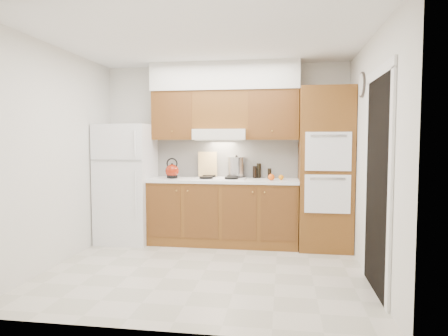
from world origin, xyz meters
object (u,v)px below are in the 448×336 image
Objects in this scene: fridge at (127,183)px; stock_pot at (237,167)px; kettle at (172,171)px; oven_cabinet at (325,169)px.

stock_pot is at bearing 9.26° from fridge.
kettle is at bearing -165.32° from stock_pot.
fridge is 0.78× the size of oven_cabinet.
kettle is (-2.16, -0.01, -0.05)m from oven_cabinet.
stock_pot reaches higher than kettle.
fridge is 8.82× the size of kettle.
stock_pot is at bearing 169.77° from oven_cabinet.
kettle is at bearing 1.79° from fridge.
stock_pot is at bearing 16.81° from kettle.
fridge is at bearing -176.09° from kettle.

